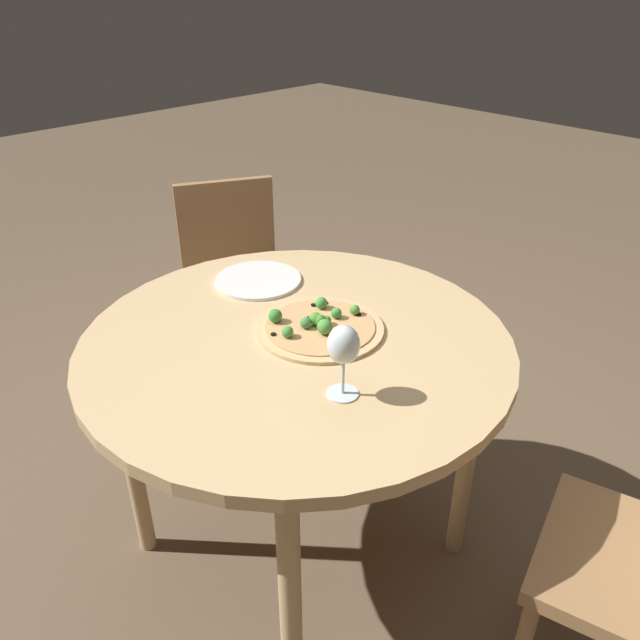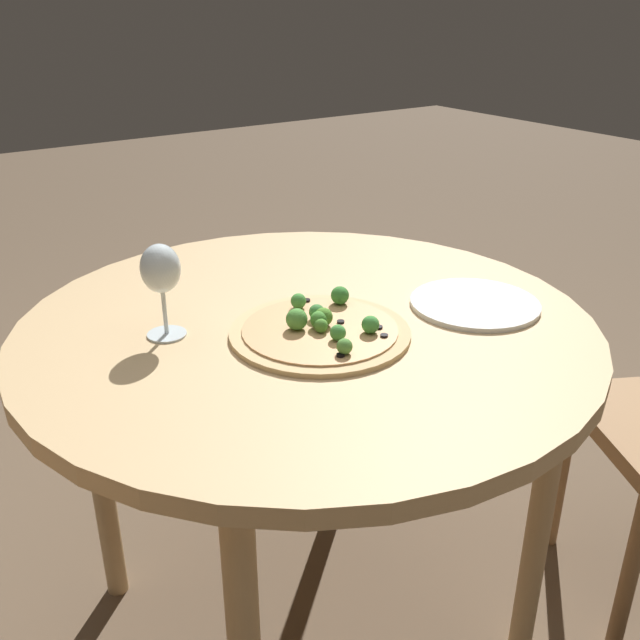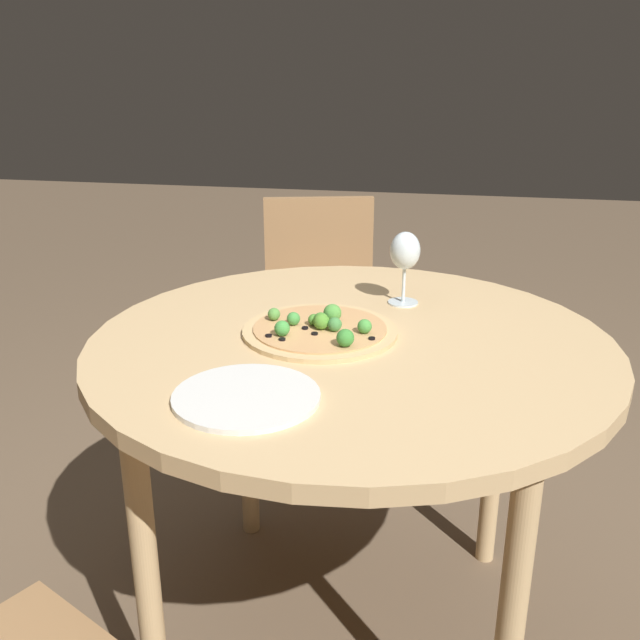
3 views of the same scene
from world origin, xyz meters
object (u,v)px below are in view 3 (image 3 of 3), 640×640
at_px(chair, 321,314).
at_px(plate_near, 246,396).
at_px(wine_glass, 405,253).
at_px(pizza, 320,329).

relative_size(chair, plate_near, 3.41).
bearing_deg(chair, wine_glass, -78.35).
relative_size(pizza, wine_glass, 1.90).
bearing_deg(plate_near, wine_glass, -111.71).
height_order(pizza, wine_glass, wine_glass).
height_order(pizza, plate_near, pizza).
bearing_deg(wine_glass, chair, -63.64).
xyz_separation_m(pizza, plate_near, (0.07, 0.33, -0.01)).
bearing_deg(pizza, wine_glass, -123.82).
xyz_separation_m(chair, pizza, (-0.17, 0.89, 0.29)).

